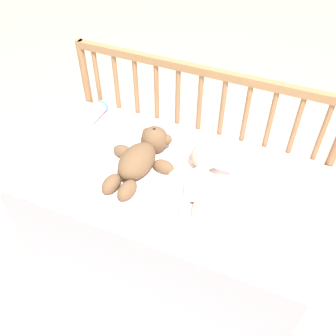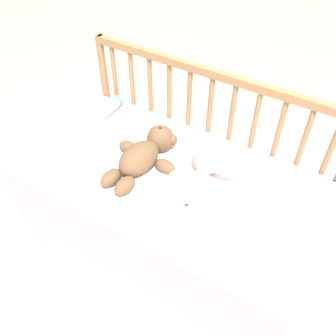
# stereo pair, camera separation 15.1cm
# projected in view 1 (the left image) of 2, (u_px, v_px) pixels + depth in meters

# --- Properties ---
(ground_plane) EXTENTS (12.00, 12.00, 0.00)m
(ground_plane) POSITION_uv_depth(u_px,v_px,m) (168.00, 245.00, 1.92)
(ground_plane) COLOR tan
(crib_mattress) EXTENTS (1.25, 0.67, 0.50)m
(crib_mattress) POSITION_uv_depth(u_px,v_px,m) (168.00, 215.00, 1.74)
(crib_mattress) COLOR #EDB7C6
(crib_mattress) RESTS_ON ground_plane
(crib_rail) EXTENTS (1.25, 0.04, 0.83)m
(crib_rail) POSITION_uv_depth(u_px,v_px,m) (199.00, 112.00, 1.73)
(crib_rail) COLOR #997047
(crib_rail) RESTS_ON ground_plane
(blanket) EXTENTS (0.75, 0.49, 0.01)m
(blanket) POSITION_uv_depth(u_px,v_px,m) (166.00, 179.00, 1.55)
(blanket) COLOR white
(blanket) RESTS_ON crib_mattress
(teddy_bear) EXTENTS (0.30, 0.41, 0.12)m
(teddy_bear) POSITION_uv_depth(u_px,v_px,m) (141.00, 157.00, 1.57)
(teddy_bear) COLOR brown
(teddy_bear) RESTS_ON crib_mattress
(baby) EXTENTS (0.28, 0.38, 0.12)m
(baby) POSITION_uv_depth(u_px,v_px,m) (201.00, 172.00, 1.52)
(baby) COLOR white
(baby) RESTS_ON crib_mattress
(baby_bottle) EXTENTS (0.06, 0.16, 0.06)m
(baby_bottle) POSITION_uv_depth(u_px,v_px,m) (98.00, 111.00, 1.84)
(baby_bottle) COLOR #F4E5CC
(baby_bottle) RESTS_ON crib_mattress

